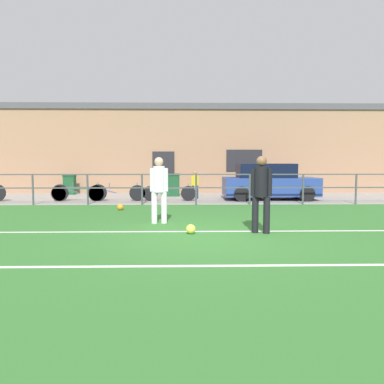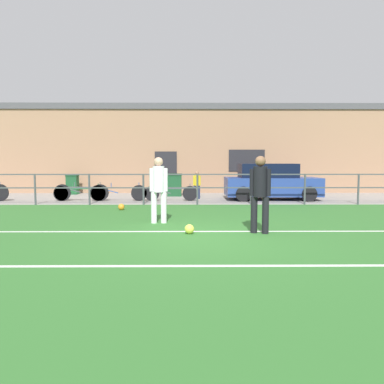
{
  "view_description": "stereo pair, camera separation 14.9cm",
  "coord_description": "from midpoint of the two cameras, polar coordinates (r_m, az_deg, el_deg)",
  "views": [
    {
      "loc": [
        -0.47,
        -7.93,
        1.61
      ],
      "look_at": [
        -0.23,
        2.58,
        0.75
      ],
      "focal_mm": 35.29,
      "sensor_mm": 36.0,
      "label": 1
    },
    {
      "loc": [
        -0.32,
        -7.93,
        1.61
      ],
      "look_at": [
        -0.23,
        2.58,
        0.75
      ],
      "focal_mm": 35.29,
      "sensor_mm": 36.0,
      "label": 2
    }
  ],
  "objects": [
    {
      "name": "pavement_strip",
      "position": [
        16.51,
        0.87,
        -0.9
      ],
      "size": [
        48.0,
        5.0,
        0.02
      ],
      "primitive_type": "cube",
      "color": "gray",
      "rests_on": "ground"
    },
    {
      "name": "player_striker",
      "position": [
        9.81,
        -4.63,
        0.93
      ],
      "size": [
        0.47,
        0.3,
        1.72
      ],
      "rotation": [
        0.0,
        0.0,
        0.04
      ],
      "color": "white",
      "rests_on": "ground"
    },
    {
      "name": "bicycle_parked_1",
      "position": [
        15.2,
        -2.94,
        -0.16
      ],
      "size": [
        2.14,
        0.04,
        0.71
      ],
      "color": "black",
      "rests_on": "pavement_strip"
    },
    {
      "name": "trash_bin_0",
      "position": [
        17.3,
        -2.42,
        1.1
      ],
      "size": [
        0.68,
        0.58,
        1.03
      ],
      "color": "#194C28",
      "rests_on": "pavement_strip"
    },
    {
      "name": "trash_bin_1",
      "position": [
        19.1,
        -17.41,
        1.1
      ],
      "size": [
        0.55,
        0.46,
        0.95
      ],
      "color": "#194C28",
      "rests_on": "pavement_strip"
    },
    {
      "name": "clubhouse_facade",
      "position": [
        20.15,
        0.62,
        6.49
      ],
      "size": [
        28.0,
        2.56,
        4.49
      ],
      "color": "#A37A5B",
      "rests_on": "ground"
    },
    {
      "name": "soccer_ball_match",
      "position": [
        12.69,
        -10.3,
        -2.22
      ],
      "size": [
        0.21,
        0.21,
        0.21
      ],
      "primitive_type": "sphere",
      "color": "orange",
      "rests_on": "ground"
    },
    {
      "name": "bicycle_parked_0",
      "position": [
        15.43,
        -10.8,
        -0.09
      ],
      "size": [
        2.29,
        0.04,
        0.74
      ],
      "color": "black",
      "rests_on": "pavement_strip"
    },
    {
      "name": "bicycle_parked_3",
      "position": [
        15.79,
        -16.38,
        -0.16
      ],
      "size": [
        2.1,
        0.04,
        0.71
      ],
      "color": "black",
      "rests_on": "pavement_strip"
    },
    {
      "name": "ground",
      "position": [
        8.11,
        2.33,
        -6.94
      ],
      "size": [
        60.0,
        44.0,
        0.04
      ],
      "primitive_type": "cube",
      "color": "#33702D"
    },
    {
      "name": "spectator_child",
      "position": [
        16.02,
        1.01,
        1.36
      ],
      "size": [
        0.32,
        0.21,
        1.18
      ],
      "rotation": [
        0.0,
        0.0,
        3.16
      ],
      "color": "#232D4C",
      "rests_on": "pavement_strip"
    },
    {
      "name": "bicycle_parked_4",
      "position": [
        15.76,
        -16.13,
        -0.04
      ],
      "size": [
        2.2,
        0.04,
        0.77
      ],
      "color": "black",
      "rests_on": "pavement_strip"
    },
    {
      "name": "soccer_ball_spare",
      "position": [
        8.42,
        0.11,
        -5.62
      ],
      "size": [
        0.21,
        0.21,
        0.21
      ],
      "primitive_type": "sphere",
      "color": "#E5E04C",
      "rests_on": "ground"
    },
    {
      "name": "parked_car_red",
      "position": [
        16.04,
        12.07,
        1.41
      ],
      "size": [
        3.85,
        1.77,
        1.5
      ],
      "color": "#28428E",
      "rests_on": "pavement_strip"
    },
    {
      "name": "player_goalkeeper",
      "position": [
        8.54,
        10.74,
        0.36
      ],
      "size": [
        0.45,
        0.3,
        1.73
      ],
      "rotation": [
        0.0,
        0.0,
        5.91
      ],
      "color": "black",
      "rests_on": "ground"
    },
    {
      "name": "perimeter_fence",
      "position": [
        13.96,
        1.12,
        1.12
      ],
      "size": [
        36.07,
        0.07,
        1.15
      ],
      "color": "#474C51",
      "rests_on": "ground"
    },
    {
      "name": "field_line_hash",
      "position": [
        5.93,
        3.43,
        -11.08
      ],
      "size": [
        36.0,
        0.11,
        0.0
      ],
      "primitive_type": "cube",
      "color": "white",
      "rests_on": "ground"
    },
    {
      "name": "field_line_touchline",
      "position": [
        8.72,
        2.13,
        -5.97
      ],
      "size": [
        36.0,
        0.11,
        0.0
      ],
      "primitive_type": "cube",
      "color": "white",
      "rests_on": "ground"
    }
  ]
}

